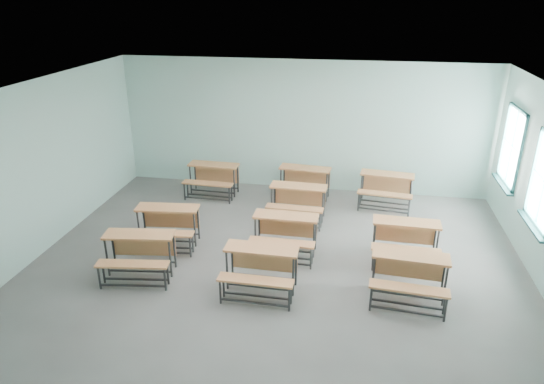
{
  "coord_description": "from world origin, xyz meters",
  "views": [
    {
      "loc": [
        1.27,
        -7.47,
        4.68
      ],
      "look_at": [
        -0.26,
        1.2,
        1.0
      ],
      "focal_mm": 32.0,
      "sensor_mm": 36.0,
      "label": 1
    }
  ],
  "objects_px": {
    "desk_unit_r1c1": "(285,230)",
    "desk_unit_r3c2": "(386,185)",
    "desk_unit_r0c0": "(139,249)",
    "desk_unit_r0c1": "(260,264)",
    "desk_unit_r1c0": "(167,221)",
    "desk_unit_r3c0": "(213,175)",
    "desk_unit_r0c2": "(409,272)",
    "desk_unit_r3c1": "(304,179)",
    "desk_unit_r2c1": "(297,198)",
    "desk_unit_r1c2": "(406,236)"
  },
  "relations": [
    {
      "from": "desk_unit_r1c1",
      "to": "desk_unit_r3c1",
      "type": "distance_m",
      "value": 2.7
    },
    {
      "from": "desk_unit_r1c2",
      "to": "desk_unit_r3c2",
      "type": "height_order",
      "value": "same"
    },
    {
      "from": "desk_unit_r1c0",
      "to": "desk_unit_r3c0",
      "type": "height_order",
      "value": "same"
    },
    {
      "from": "desk_unit_r0c0",
      "to": "desk_unit_r3c0",
      "type": "relative_size",
      "value": 1.05
    },
    {
      "from": "desk_unit_r3c1",
      "to": "desk_unit_r0c0",
      "type": "bearing_deg",
      "value": -116.81
    },
    {
      "from": "desk_unit_r1c0",
      "to": "desk_unit_r1c1",
      "type": "height_order",
      "value": "same"
    },
    {
      "from": "desk_unit_r0c0",
      "to": "desk_unit_r0c2",
      "type": "relative_size",
      "value": 1.03
    },
    {
      "from": "desk_unit_r3c0",
      "to": "desk_unit_r0c2",
      "type": "bearing_deg",
      "value": -37.93
    },
    {
      "from": "desk_unit_r0c2",
      "to": "desk_unit_r2c1",
      "type": "relative_size",
      "value": 1.02
    },
    {
      "from": "desk_unit_r0c0",
      "to": "desk_unit_r1c1",
      "type": "relative_size",
      "value": 1.07
    },
    {
      "from": "desk_unit_r1c1",
      "to": "desk_unit_r3c1",
      "type": "relative_size",
      "value": 0.95
    },
    {
      "from": "desk_unit_r0c1",
      "to": "desk_unit_r1c0",
      "type": "distance_m",
      "value": 2.47
    },
    {
      "from": "desk_unit_r0c0",
      "to": "desk_unit_r3c0",
      "type": "distance_m",
      "value": 3.76
    },
    {
      "from": "desk_unit_r1c2",
      "to": "desk_unit_r3c0",
      "type": "bearing_deg",
      "value": 152.75
    },
    {
      "from": "desk_unit_r0c0",
      "to": "desk_unit_r0c1",
      "type": "height_order",
      "value": "same"
    },
    {
      "from": "desk_unit_r1c0",
      "to": "desk_unit_r0c0",
      "type": "bearing_deg",
      "value": -98.96
    },
    {
      "from": "desk_unit_r0c0",
      "to": "desk_unit_r1c1",
      "type": "distance_m",
      "value": 2.68
    },
    {
      "from": "desk_unit_r3c0",
      "to": "desk_unit_r3c2",
      "type": "bearing_deg",
      "value": 3.05
    },
    {
      "from": "desk_unit_r0c2",
      "to": "desk_unit_r1c1",
      "type": "bearing_deg",
      "value": 157.42
    },
    {
      "from": "desk_unit_r3c2",
      "to": "desk_unit_r1c2",
      "type": "bearing_deg",
      "value": -77.8
    },
    {
      "from": "desk_unit_r1c1",
      "to": "desk_unit_r1c2",
      "type": "bearing_deg",
      "value": 4.1
    },
    {
      "from": "desk_unit_r1c1",
      "to": "desk_unit_r3c2",
      "type": "xyz_separation_m",
      "value": [
        1.97,
        2.62,
        0.0
      ]
    },
    {
      "from": "desk_unit_r1c1",
      "to": "desk_unit_r1c2",
      "type": "xyz_separation_m",
      "value": [
        2.22,
        0.12,
        0.0
      ]
    },
    {
      "from": "desk_unit_r0c2",
      "to": "desk_unit_r3c2",
      "type": "distance_m",
      "value": 3.75
    },
    {
      "from": "desk_unit_r0c2",
      "to": "desk_unit_r1c0",
      "type": "bearing_deg",
      "value": 171.01
    },
    {
      "from": "desk_unit_r0c1",
      "to": "desk_unit_r1c1",
      "type": "bearing_deg",
      "value": 81.41
    },
    {
      "from": "desk_unit_r1c1",
      "to": "desk_unit_r2c1",
      "type": "height_order",
      "value": "same"
    },
    {
      "from": "desk_unit_r1c0",
      "to": "desk_unit_r3c0",
      "type": "relative_size",
      "value": 1.03
    },
    {
      "from": "desk_unit_r1c1",
      "to": "desk_unit_r3c2",
      "type": "bearing_deg",
      "value": 54.01
    },
    {
      "from": "desk_unit_r0c2",
      "to": "desk_unit_r3c1",
      "type": "distance_m",
      "value": 4.38
    },
    {
      "from": "desk_unit_r3c0",
      "to": "desk_unit_r2c1",
      "type": "bearing_deg",
      "value": -22.91
    },
    {
      "from": "desk_unit_r1c1",
      "to": "desk_unit_r3c1",
      "type": "bearing_deg",
      "value": 89.82
    },
    {
      "from": "desk_unit_r0c2",
      "to": "desk_unit_r3c0",
      "type": "height_order",
      "value": "same"
    },
    {
      "from": "desk_unit_r1c0",
      "to": "desk_unit_r3c0",
      "type": "bearing_deg",
      "value": 80.92
    },
    {
      "from": "desk_unit_r1c0",
      "to": "desk_unit_r3c0",
      "type": "distance_m",
      "value": 2.61
    },
    {
      "from": "desk_unit_r1c0",
      "to": "desk_unit_r3c2",
      "type": "height_order",
      "value": "same"
    },
    {
      "from": "desk_unit_r3c1",
      "to": "desk_unit_r1c2",
      "type": "bearing_deg",
      "value": -44.54
    },
    {
      "from": "desk_unit_r0c0",
      "to": "desk_unit_r2c1",
      "type": "xyz_separation_m",
      "value": [
        2.44,
        2.71,
        0.0
      ]
    },
    {
      "from": "desk_unit_r1c0",
      "to": "desk_unit_r1c1",
      "type": "bearing_deg",
      "value": -4.7
    },
    {
      "from": "desk_unit_r0c2",
      "to": "desk_unit_r1c0",
      "type": "height_order",
      "value": "same"
    },
    {
      "from": "desk_unit_r0c1",
      "to": "desk_unit_r1c2",
      "type": "xyz_separation_m",
      "value": [
        2.43,
        1.43,
        0.0
      ]
    },
    {
      "from": "desk_unit_r0c0",
      "to": "desk_unit_r1c0",
      "type": "relative_size",
      "value": 1.02
    },
    {
      "from": "desk_unit_r1c1",
      "to": "desk_unit_r2c1",
      "type": "bearing_deg",
      "value": 89.28
    },
    {
      "from": "desk_unit_r1c1",
      "to": "desk_unit_r3c2",
      "type": "relative_size",
      "value": 0.95
    },
    {
      "from": "desk_unit_r0c0",
      "to": "desk_unit_r3c1",
      "type": "xyz_separation_m",
      "value": [
        2.45,
        3.89,
        0.0
      ]
    },
    {
      "from": "desk_unit_r0c2",
      "to": "desk_unit_r0c0",
      "type": "bearing_deg",
      "value": -174.67
    },
    {
      "from": "desk_unit_r0c1",
      "to": "desk_unit_r2c1",
      "type": "xyz_separation_m",
      "value": [
        0.26,
        2.83,
        0.0
      ]
    },
    {
      "from": "desk_unit_r0c0",
      "to": "desk_unit_r1c1",
      "type": "bearing_deg",
      "value": 18.73
    },
    {
      "from": "desk_unit_r1c0",
      "to": "desk_unit_r0c2",
      "type": "bearing_deg",
      "value": -19.04
    },
    {
      "from": "desk_unit_r0c1",
      "to": "desk_unit_r3c1",
      "type": "distance_m",
      "value": 4.02
    }
  ]
}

